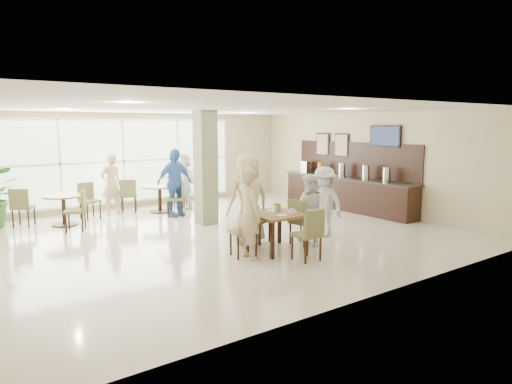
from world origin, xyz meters
TOP-DOWN VIEW (x-y plane):
  - ground at (0.00, 0.00)m, footprint 10.00×10.00m
  - room_shell at (0.00, 0.00)m, footprint 10.00×10.00m
  - window_bank at (-0.50, 4.46)m, footprint 7.00×0.04m
  - column at (0.40, 1.20)m, footprint 0.45×0.45m
  - main_table at (0.27, -1.79)m, footprint 0.99×0.99m
  - round_table_left at (-2.53, 3.08)m, footprint 0.99×0.99m
  - round_table_right at (0.10, 3.33)m, footprint 1.07×1.07m
  - chairs_main_table at (0.30, -1.78)m, footprint 2.03×2.07m
  - chairs_table_left at (-2.55, 3.08)m, footprint 2.16×1.84m
  - chairs_table_right at (0.14, 3.33)m, footprint 2.11×1.84m
  - tabletop_clutter at (0.29, -1.80)m, footprint 0.78×0.70m
  - buffet_counter at (4.70, 0.51)m, footprint 0.64×4.70m
  - wall_tv at (4.94, -0.60)m, footprint 0.06×1.00m
  - framed_art_a at (4.95, 1.00)m, footprint 0.05×0.55m
  - framed_art_b at (4.95, 1.80)m, footprint 0.05×0.55m
  - teen_left at (-0.45, -1.90)m, footprint 0.47×0.66m
  - teen_far at (0.15, -0.99)m, footprint 0.98×0.63m
  - teen_right at (1.08, -1.87)m, footprint 0.61×0.75m
  - teen_standing at (1.85, -1.47)m, footprint 0.63×1.03m
  - adult_a at (0.18, 2.51)m, footprint 1.15×0.76m
  - adult_b at (0.91, 3.43)m, footprint 0.98×1.62m
  - adult_standing at (-1.12, 3.77)m, footprint 0.69×0.54m

SIDE VIEW (x-z plane):
  - ground at x=0.00m, z-range 0.00..0.00m
  - chairs_main_table at x=0.30m, z-range 0.00..0.95m
  - chairs_table_left at x=-2.55m, z-range 0.00..0.95m
  - chairs_table_right at x=0.14m, z-range 0.00..0.95m
  - round_table_left at x=-2.53m, z-range 0.17..0.92m
  - buffet_counter at x=4.70m, z-range -0.42..1.53m
  - round_table_right at x=0.10m, z-range 0.19..0.94m
  - main_table at x=0.27m, z-range 0.29..1.04m
  - teen_right at x=1.08m, z-range 0.00..1.46m
  - teen_standing at x=1.85m, z-range 0.00..1.54m
  - tabletop_clutter at x=0.29m, z-range 0.71..0.91m
  - adult_b at x=0.91m, z-range 0.00..1.63m
  - adult_standing at x=-1.12m, z-range 0.00..1.68m
  - teen_left at x=-0.45m, z-range 0.00..1.70m
  - adult_a at x=0.18m, z-range 0.00..1.83m
  - teen_far at x=0.15m, z-range 0.00..1.86m
  - window_bank at x=-0.50m, z-range -2.10..4.90m
  - column at x=0.40m, z-range 0.00..2.80m
  - room_shell at x=0.00m, z-range -3.30..6.70m
  - framed_art_a at x=4.95m, z-range 1.50..2.20m
  - framed_art_b at x=4.95m, z-range 1.50..2.20m
  - wall_tv at x=4.94m, z-range 1.86..2.44m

